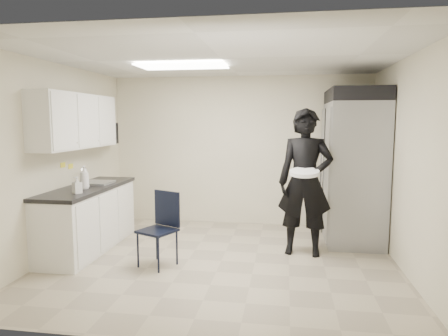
% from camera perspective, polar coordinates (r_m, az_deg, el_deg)
% --- Properties ---
extents(floor, '(4.50, 4.50, 0.00)m').
position_cam_1_polar(floor, '(5.38, -0.39, -13.13)').
color(floor, tan).
rests_on(floor, ground).
extents(ceiling, '(4.50, 4.50, 0.00)m').
position_cam_1_polar(ceiling, '(5.11, -0.42, 15.41)').
color(ceiling, silver).
rests_on(ceiling, back_wall).
extents(back_wall, '(4.50, 0.00, 4.50)m').
position_cam_1_polar(back_wall, '(7.06, 2.20, 2.46)').
color(back_wall, beige).
rests_on(back_wall, floor).
extents(left_wall, '(0.00, 4.00, 4.00)m').
position_cam_1_polar(left_wall, '(5.88, -22.60, 1.07)').
color(left_wall, beige).
rests_on(left_wall, floor).
extents(right_wall, '(0.00, 4.00, 4.00)m').
position_cam_1_polar(right_wall, '(5.22, 24.76, 0.30)').
color(right_wall, beige).
rests_on(right_wall, floor).
extents(ceiling_panel, '(1.20, 0.60, 0.02)m').
position_cam_1_polar(ceiling_panel, '(5.62, -5.98, 14.29)').
color(ceiling_panel, white).
rests_on(ceiling_panel, ceiling).
extents(lower_counter, '(0.60, 1.90, 0.86)m').
position_cam_1_polar(lower_counter, '(6.05, -18.78, -6.99)').
color(lower_counter, silver).
rests_on(lower_counter, floor).
extents(countertop, '(0.64, 1.95, 0.05)m').
position_cam_1_polar(countertop, '(5.96, -18.95, -2.74)').
color(countertop, black).
rests_on(countertop, lower_counter).
extents(sink, '(0.42, 0.40, 0.14)m').
position_cam_1_polar(sink, '(6.17, -17.70, -2.51)').
color(sink, gray).
rests_on(sink, countertop).
extents(faucet, '(0.02, 0.02, 0.24)m').
position_cam_1_polar(faucet, '(6.24, -19.39, -1.08)').
color(faucet, silver).
rests_on(faucet, countertop).
extents(upper_cabinets, '(0.35, 1.80, 0.75)m').
position_cam_1_polar(upper_cabinets, '(5.94, -20.37, 6.29)').
color(upper_cabinets, silver).
rests_on(upper_cabinets, left_wall).
extents(towel_dispenser, '(0.22, 0.30, 0.35)m').
position_cam_1_polar(towel_dispenser, '(7.00, -16.18, 4.79)').
color(towel_dispenser, black).
rests_on(towel_dispenser, left_wall).
extents(notice_sticker_left, '(0.00, 0.12, 0.07)m').
position_cam_1_polar(notice_sticker_left, '(5.97, -22.02, 0.40)').
color(notice_sticker_left, yellow).
rests_on(notice_sticker_left, left_wall).
extents(notice_sticker_right, '(0.00, 0.12, 0.07)m').
position_cam_1_polar(notice_sticker_right, '(6.15, -21.05, 0.24)').
color(notice_sticker_right, yellow).
rests_on(notice_sticker_right, left_wall).
extents(commercial_fridge, '(0.80, 1.35, 2.10)m').
position_cam_1_polar(commercial_fridge, '(6.40, 17.92, -0.57)').
color(commercial_fridge, gray).
rests_on(commercial_fridge, floor).
extents(fridge_compressor, '(0.80, 1.35, 0.20)m').
position_cam_1_polar(fridge_compressor, '(6.36, 18.30, 9.77)').
color(fridge_compressor, black).
rests_on(fridge_compressor, commercial_fridge).
extents(folding_chair, '(0.54, 0.54, 0.91)m').
position_cam_1_polar(folding_chair, '(5.14, -9.52, -8.85)').
color(folding_chair, black).
rests_on(folding_chair, floor).
extents(man_tuxedo, '(0.78, 0.56, 2.00)m').
position_cam_1_polar(man_tuxedo, '(5.53, 11.51, -2.02)').
color(man_tuxedo, black).
rests_on(man_tuxedo, floor).
extents(bucket_lid, '(0.42, 0.42, 0.05)m').
position_cam_1_polar(bucket_lid, '(5.26, 11.41, -0.63)').
color(bucket_lid, white).
rests_on(bucket_lid, man_tuxedo).
extents(soap_bottle_a, '(0.14, 0.14, 0.32)m').
position_cam_1_polar(soap_bottle_a, '(5.72, -19.32, -1.25)').
color(soap_bottle_a, white).
rests_on(soap_bottle_a, countertop).
extents(soap_bottle_b, '(0.14, 0.14, 0.22)m').
position_cam_1_polar(soap_bottle_b, '(5.42, -20.26, -2.28)').
color(soap_bottle_b, '#B7B5C2').
rests_on(soap_bottle_b, countertop).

